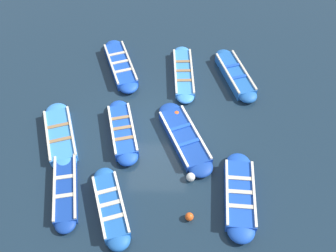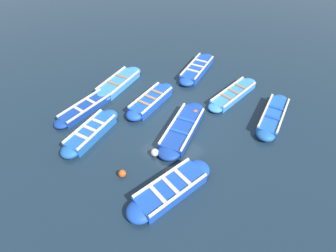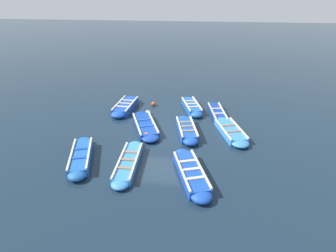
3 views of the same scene
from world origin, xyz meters
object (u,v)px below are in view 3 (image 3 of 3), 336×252
(boat_end_of_row, at_px, (187,130))
(boat_stern_in, at_px, (128,163))
(boat_broadside, at_px, (81,157))
(buoy_yellow_far, at_px, (153,104))
(boat_alongside, at_px, (145,125))
(boat_tucked, at_px, (230,131))
(boat_far_corner, at_px, (191,173))
(buoy_orange_near, at_px, (148,113))
(boat_near_quay, at_px, (126,106))
(buoy_white_drifting, at_px, (146,136))
(boat_inner_gap, at_px, (192,107))
(boat_drifting, at_px, (217,113))

(boat_end_of_row, height_order, boat_stern_in, boat_end_of_row)
(boat_broadside, relative_size, buoy_yellow_far, 12.65)
(boat_alongside, distance_m, boat_tucked, 4.73)
(boat_far_corner, bearing_deg, buoy_orange_near, 117.16)
(boat_near_quay, bearing_deg, buoy_yellow_far, 24.75)
(boat_tucked, xyz_separation_m, buoy_white_drifting, (-4.43, -1.08, 0.01))
(boat_end_of_row, relative_size, boat_tucked, 0.94)
(buoy_orange_near, bearing_deg, boat_broadside, -111.44)
(boat_inner_gap, height_order, boat_drifting, boat_inner_gap)
(buoy_orange_near, bearing_deg, boat_inner_gap, 24.44)
(boat_far_corner, distance_m, buoy_orange_near, 6.52)
(boat_alongside, height_order, boat_near_quay, boat_near_quay)
(buoy_orange_near, relative_size, buoy_white_drifting, 0.92)
(boat_broadside, height_order, buoy_orange_near, boat_broadside)
(buoy_white_drifting, bearing_deg, boat_tucked, 13.74)
(boat_stern_in, bearing_deg, boat_end_of_row, 54.71)
(boat_alongside, xyz_separation_m, boat_near_quay, (-1.82, 2.48, 0.04))
(boat_end_of_row, height_order, buoy_yellow_far, boat_end_of_row)
(boat_alongside, relative_size, boat_broadside, 1.09)
(boat_stern_in, height_order, buoy_orange_near, boat_stern_in)
(boat_near_quay, bearing_deg, boat_broadside, -94.14)
(boat_stern_in, height_order, buoy_white_drifting, boat_stern_in)
(boat_inner_gap, bearing_deg, boat_broadside, -126.18)
(boat_far_corner, height_order, buoy_white_drifting, boat_far_corner)
(boat_inner_gap, height_order, buoy_yellow_far, boat_inner_gap)
(boat_tucked, xyz_separation_m, buoy_yellow_far, (-4.84, 3.32, -0.02))
(boat_broadside, height_order, buoy_yellow_far, boat_broadside)
(boat_drifting, bearing_deg, boat_inner_gap, 156.85)
(buoy_yellow_far, bearing_deg, boat_far_corner, -68.39)
(boat_near_quay, xyz_separation_m, boat_tucked, (6.55, -2.53, -0.04))
(buoy_yellow_far, relative_size, buoy_white_drifting, 0.81)
(boat_near_quay, height_order, boat_drifting, boat_near_quay)
(boat_stern_in, distance_m, boat_tucked, 5.92)
(boat_end_of_row, xyz_separation_m, buoy_yellow_far, (-2.47, 3.52, -0.06))
(boat_broadside, bearing_deg, boat_alongside, 57.18)
(boat_far_corner, distance_m, boat_broadside, 5.07)
(boat_alongside, distance_m, boat_drifting, 4.70)
(boat_inner_gap, bearing_deg, boat_stern_in, -110.69)
(boat_inner_gap, height_order, boat_near_quay, boat_near_quay)
(buoy_yellow_far, bearing_deg, buoy_white_drifting, -84.75)
(boat_alongside, height_order, buoy_white_drifting, boat_alongside)
(boat_alongside, height_order, boat_tucked, boat_alongside)
(buoy_white_drifting, bearing_deg, boat_near_quay, 120.32)
(buoy_orange_near, height_order, buoy_yellow_far, buoy_orange_near)
(boat_inner_gap, distance_m, buoy_yellow_far, 2.60)
(boat_end_of_row, relative_size, boat_broadside, 0.95)
(boat_alongside, xyz_separation_m, buoy_white_drifting, (0.29, -1.14, 0.01))
(boat_near_quay, xyz_separation_m, buoy_orange_near, (1.63, -0.72, -0.04))
(boat_inner_gap, xyz_separation_m, boat_stern_in, (-2.48, -6.57, -0.05))
(boat_alongside, relative_size, boat_end_of_row, 1.15)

